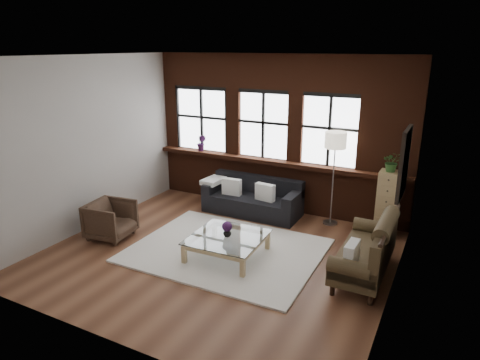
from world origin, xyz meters
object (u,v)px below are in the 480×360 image
at_px(vintage_settee, 365,247).
at_px(drawer_chest, 388,204).
at_px(dark_sofa, 252,197).
at_px(armchair, 111,220).
at_px(coffee_table, 227,247).
at_px(floor_lamp, 333,175).
at_px(vase, 227,232).

xyz_separation_m(vintage_settee, drawer_chest, (0.05, 1.68, 0.14)).
height_order(dark_sofa, vintage_settee, vintage_settee).
distance_m(armchair, coffee_table, 2.27).
relative_size(dark_sofa, floor_lamp, 1.01).
distance_m(vase, floor_lamp, 2.49).
bearing_deg(coffee_table, vintage_settee, 11.86).
height_order(drawer_chest, floor_lamp, floor_lamp).
bearing_deg(vase, coffee_table, 0.00).
bearing_deg(armchair, coffee_table, -89.75).
relative_size(vintage_settee, coffee_table, 1.53).
bearing_deg(drawer_chest, coffee_table, -135.50).
relative_size(armchair, coffee_table, 0.65).
bearing_deg(armchair, dark_sofa, -45.73).
bearing_deg(vase, armchair, -172.67).
relative_size(armchair, vase, 5.26).
bearing_deg(coffee_table, vase, 180.00).
bearing_deg(armchair, floor_lamp, -61.16).
height_order(dark_sofa, drawer_chest, drawer_chest).
distance_m(drawer_chest, floor_lamp, 1.10).
height_order(armchair, floor_lamp, floor_lamp).
xyz_separation_m(coffee_table, drawer_chest, (2.16, 2.12, 0.42)).
relative_size(vintage_settee, floor_lamp, 0.89).
bearing_deg(dark_sofa, drawer_chest, 4.22).
relative_size(vintage_settee, armchair, 2.35).
distance_m(dark_sofa, drawer_chest, 2.65).
relative_size(armchair, floor_lamp, 0.38).
bearing_deg(floor_lamp, armchair, -144.08).
relative_size(dark_sofa, drawer_chest, 1.64).
bearing_deg(vase, floor_lamp, 62.42).
bearing_deg(coffee_table, floor_lamp, 62.42).
relative_size(vase, floor_lamp, 0.07).
distance_m(coffee_table, vase, 0.26).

